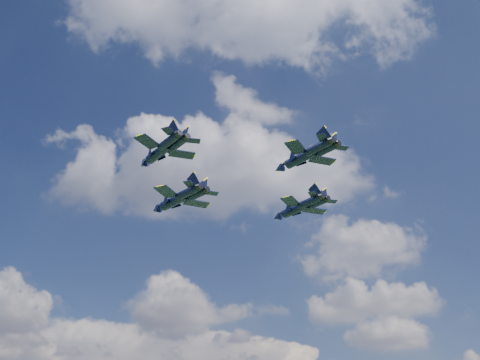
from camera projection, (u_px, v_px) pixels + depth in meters
name	position (u px, v px, depth m)	size (l,w,h in m)	color
jet_lead	(173.00, 201.00, 111.31)	(16.39, 14.69, 4.25)	black
jet_left	(158.00, 153.00, 90.28)	(12.75, 13.01, 3.50)	black
jet_right	(294.00, 210.00, 109.39)	(13.75, 13.59, 3.72)	black
jet_slot	(299.00, 159.00, 89.40)	(12.93, 12.40, 3.45)	black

